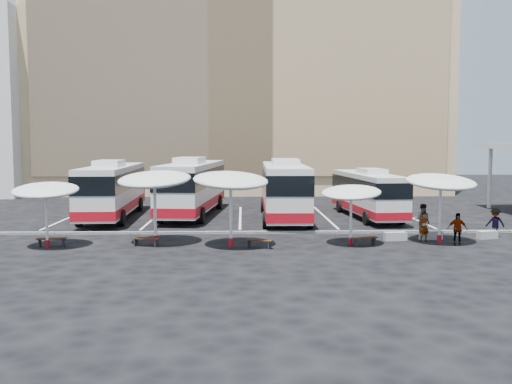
{
  "coord_description": "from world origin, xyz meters",
  "views": [
    {
      "loc": [
        0.16,
        -32.08,
        5.27
      ],
      "look_at": [
        1.0,
        3.0,
        2.2
      ],
      "focal_mm": 40.0,
      "sensor_mm": 36.0,
      "label": 1
    }
  ],
  "objects_px": {
    "bus_1": "(193,185)",
    "sunshade_0": "(46,191)",
    "bus_0": "(113,188)",
    "passenger_1": "(423,220)",
    "wood_bench_2": "(259,242)",
    "conc_bench_1": "(431,235)",
    "sunshade_4": "(441,182)",
    "wood_bench_1": "(146,240)",
    "passenger_2": "(457,229)",
    "bus_2": "(284,188)",
    "sunshade_2": "(231,181)",
    "wood_bench_0": "(52,240)",
    "sunshade_3": "(351,193)",
    "conc_bench_0": "(395,236)",
    "passenger_0": "(424,227)",
    "bus_3": "(367,192)",
    "wood_bench_3": "(365,239)",
    "passenger_3": "(495,223)",
    "conc_bench_2": "(487,235)",
    "sunshade_1": "(155,180)"
  },
  "relations": [
    {
      "from": "bus_0",
      "to": "passenger_1",
      "type": "bearing_deg",
      "value": -25.61
    },
    {
      "from": "conc_bench_2",
      "to": "passenger_2",
      "type": "relative_size",
      "value": 0.69
    },
    {
      "from": "conc_bench_2",
      "to": "passenger_0",
      "type": "distance_m",
      "value": 3.91
    },
    {
      "from": "bus_1",
      "to": "sunshade_2",
      "type": "distance_m",
      "value": 13.14
    },
    {
      "from": "sunshade_2",
      "to": "sunshade_3",
      "type": "height_order",
      "value": "sunshade_2"
    },
    {
      "from": "bus_0",
      "to": "bus_2",
      "type": "height_order",
      "value": "bus_2"
    },
    {
      "from": "wood_bench_3",
      "to": "passenger_1",
      "type": "height_order",
      "value": "passenger_1"
    },
    {
      "from": "passenger_3",
      "to": "wood_bench_0",
      "type": "bearing_deg",
      "value": 12.46
    },
    {
      "from": "wood_bench_0",
      "to": "conc_bench_1",
      "type": "bearing_deg",
      "value": 4.84
    },
    {
      "from": "bus_1",
      "to": "sunshade_0",
      "type": "relative_size",
      "value": 3.81
    },
    {
      "from": "conc_bench_2",
      "to": "passenger_0",
      "type": "xyz_separation_m",
      "value": [
        -3.76,
        -0.87,
        0.58
      ]
    },
    {
      "from": "conc_bench_1",
      "to": "passenger_2",
      "type": "height_order",
      "value": "passenger_2"
    },
    {
      "from": "sunshade_0",
      "to": "sunshade_2",
      "type": "xyz_separation_m",
      "value": [
        9.22,
        -0.07,
        0.49
      ]
    },
    {
      "from": "sunshade_4",
      "to": "wood_bench_1",
      "type": "height_order",
      "value": "sunshade_4"
    },
    {
      "from": "sunshade_2",
      "to": "conc_bench_0",
      "type": "relative_size",
      "value": 4.03
    },
    {
      "from": "passenger_0",
      "to": "passenger_3",
      "type": "bearing_deg",
      "value": 1.59
    },
    {
      "from": "bus_0",
      "to": "sunshade_0",
      "type": "relative_size",
      "value": 3.63
    },
    {
      "from": "sunshade_0",
      "to": "passenger_3",
      "type": "xyz_separation_m",
      "value": [
        23.81,
        2.43,
        -2.05
      ]
    },
    {
      "from": "sunshade_2",
      "to": "wood_bench_0",
      "type": "relative_size",
      "value": 3.3
    },
    {
      "from": "bus_0",
      "to": "passenger_2",
      "type": "relative_size",
      "value": 7.67
    },
    {
      "from": "bus_0",
      "to": "conc_bench_2",
      "type": "height_order",
      "value": "bus_0"
    },
    {
      "from": "wood_bench_1",
      "to": "bus_1",
      "type": "bearing_deg",
      "value": 84.04
    },
    {
      "from": "bus_1",
      "to": "wood_bench_0",
      "type": "relative_size",
      "value": 9.18
    },
    {
      "from": "bus_1",
      "to": "sunshade_2",
      "type": "bearing_deg",
      "value": -70.95
    },
    {
      "from": "conc_bench_1",
      "to": "bus_1",
      "type": "bearing_deg",
      "value": 141.98
    },
    {
      "from": "sunshade_0",
      "to": "sunshade_1",
      "type": "xyz_separation_m",
      "value": [
        5.28,
        0.88,
        0.47
      ]
    },
    {
      "from": "wood_bench_3",
      "to": "sunshade_2",
      "type": "bearing_deg",
      "value": -178.04
    },
    {
      "from": "sunshade_3",
      "to": "bus_1",
      "type": "bearing_deg",
      "value": 126.6
    },
    {
      "from": "wood_bench_3",
      "to": "conc_bench_0",
      "type": "relative_size",
      "value": 1.17
    },
    {
      "from": "bus_3",
      "to": "passenger_0",
      "type": "relative_size",
      "value": 6.97
    },
    {
      "from": "passenger_1",
      "to": "wood_bench_2",
      "type": "bearing_deg",
      "value": 43.59
    },
    {
      "from": "sunshade_1",
      "to": "sunshade_3",
      "type": "distance_m",
      "value": 10.13
    },
    {
      "from": "bus_3",
      "to": "passenger_2",
      "type": "distance_m",
      "value": 11.15
    },
    {
      "from": "sunshade_1",
      "to": "passenger_0",
      "type": "xyz_separation_m",
      "value": [
        14.17,
        0.25,
        -2.54
      ]
    },
    {
      "from": "conc_bench_0",
      "to": "passenger_0",
      "type": "height_order",
      "value": "passenger_0"
    },
    {
      "from": "sunshade_1",
      "to": "passenger_1",
      "type": "relative_size",
      "value": 2.49
    },
    {
      "from": "wood_bench_2",
      "to": "passenger_2",
      "type": "xyz_separation_m",
      "value": [
        10.17,
        0.55,
        0.51
      ]
    },
    {
      "from": "sunshade_4",
      "to": "passenger_1",
      "type": "distance_m",
      "value": 3.14
    },
    {
      "from": "bus_0",
      "to": "wood_bench_2",
      "type": "bearing_deg",
      "value": -52.1
    },
    {
      "from": "sunshade_2",
      "to": "conc_bench_1",
      "type": "xyz_separation_m",
      "value": [
        10.82,
        1.93,
        -3.13
      ]
    },
    {
      "from": "sunshade_2",
      "to": "sunshade_3",
      "type": "relative_size",
      "value": 1.22
    },
    {
      "from": "wood_bench_3",
      "to": "passenger_1",
      "type": "distance_m",
      "value": 4.81
    },
    {
      "from": "bus_2",
      "to": "wood_bench_3",
      "type": "relative_size",
      "value": 9.41
    },
    {
      "from": "passenger_1",
      "to": "sunshade_4",
      "type": "bearing_deg",
      "value": 118.96
    },
    {
      "from": "bus_1",
      "to": "passenger_3",
      "type": "relative_size",
      "value": 8.21
    },
    {
      "from": "bus_0",
      "to": "wood_bench_1",
      "type": "relative_size",
      "value": 8.87
    },
    {
      "from": "sunshade_4",
      "to": "bus_3",
      "type": "bearing_deg",
      "value": 99.0
    },
    {
      "from": "bus_0",
      "to": "passenger_1",
      "type": "relative_size",
      "value": 7.04
    },
    {
      "from": "bus_1",
      "to": "conc_bench_1",
      "type": "xyz_separation_m",
      "value": [
        13.82,
        -10.81,
        -1.93
      ]
    },
    {
      "from": "bus_3",
      "to": "sunshade_2",
      "type": "height_order",
      "value": "sunshade_2"
    }
  ]
}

